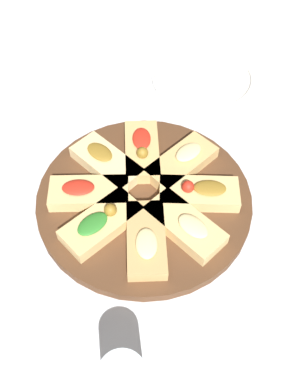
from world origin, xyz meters
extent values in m
plane|color=silver|center=(0.00, 0.00, 0.00)|extent=(3.00, 3.00, 0.00)
cylinder|color=#51331E|center=(0.00, 0.00, 0.01)|extent=(0.41, 0.41, 0.02)
cube|color=tan|center=(0.09, -0.05, 0.03)|extent=(0.16, 0.14, 0.03)
ellipsoid|color=beige|center=(0.10, -0.06, 0.05)|extent=(0.07, 0.06, 0.01)
cube|color=#DBB775|center=(0.10, 0.02, 0.03)|extent=(0.16, 0.09, 0.03)
ellipsoid|color=beige|center=(0.12, 0.02, 0.05)|extent=(0.07, 0.05, 0.01)
cube|color=#DBB775|center=(0.06, 0.08, 0.03)|extent=(0.14, 0.16, 0.03)
ellipsoid|color=olive|center=(0.07, 0.10, 0.05)|extent=(0.07, 0.07, 0.01)
sphere|color=red|center=(0.05, 0.07, 0.05)|extent=(0.02, 0.02, 0.02)
cube|color=tan|center=(-0.02, 0.10, 0.03)|extent=(0.09, 0.16, 0.03)
ellipsoid|color=beige|center=(-0.02, 0.12, 0.05)|extent=(0.05, 0.07, 0.01)
cube|color=tan|center=(-0.09, 0.05, 0.03)|extent=(0.16, 0.13, 0.03)
ellipsoid|color=red|center=(-0.10, 0.06, 0.05)|extent=(0.07, 0.06, 0.01)
sphere|color=olive|center=(-0.07, 0.04, 0.05)|extent=(0.02, 0.02, 0.02)
cube|color=#E5C689|center=(-0.10, -0.02, 0.03)|extent=(0.16, 0.10, 0.03)
ellipsoid|color=olive|center=(-0.12, -0.03, 0.05)|extent=(0.07, 0.05, 0.01)
cube|color=#DBB775|center=(-0.06, -0.09, 0.03)|extent=(0.14, 0.16, 0.03)
ellipsoid|color=red|center=(-0.07, -0.10, 0.05)|extent=(0.06, 0.07, 0.01)
cube|color=#DBB775|center=(0.02, -0.10, 0.03)|extent=(0.09, 0.16, 0.03)
ellipsoid|color=#2D7A28|center=(0.02, -0.12, 0.05)|extent=(0.05, 0.07, 0.01)
sphere|color=olive|center=(0.01, -0.08, 0.05)|extent=(0.02, 0.02, 0.02)
cylinder|color=white|center=(-0.23, 0.32, 0.01)|extent=(0.25, 0.25, 0.01)
torus|color=white|center=(-0.23, 0.32, 0.01)|extent=(0.24, 0.24, 0.01)
cylinder|color=silver|center=(0.27, -0.22, 0.05)|extent=(0.07, 0.07, 0.10)
camera|label=1|loc=(0.42, -0.28, 0.71)|focal=42.00mm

